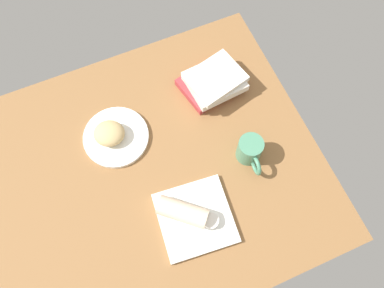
# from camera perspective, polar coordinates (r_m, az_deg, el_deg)

# --- Properties ---
(dining_table) EXTENTS (1.10, 0.90, 0.04)m
(dining_table) POSITION_cam_1_polar(r_m,az_deg,el_deg) (1.23, -7.25, -4.84)
(dining_table) COLOR olive
(dining_table) RESTS_ON ground
(round_plate) EXTENTS (0.21, 0.21, 0.01)m
(round_plate) POSITION_cam_1_polar(r_m,az_deg,el_deg) (1.26, -11.22, 1.00)
(round_plate) COLOR white
(round_plate) RESTS_ON dining_table
(scone_pastry) EXTENTS (0.13, 0.12, 0.05)m
(scone_pastry) POSITION_cam_1_polar(r_m,az_deg,el_deg) (1.23, -12.20, 1.52)
(scone_pastry) COLOR tan
(scone_pastry) RESTS_ON round_plate
(square_plate) EXTENTS (0.23, 0.23, 0.02)m
(square_plate) POSITION_cam_1_polar(r_m,az_deg,el_deg) (1.16, 0.42, -10.91)
(square_plate) COLOR white
(square_plate) RESTS_ON dining_table
(sauce_cup) EXTENTS (0.05, 0.05, 0.02)m
(sauce_cup) POSITION_cam_1_polar(r_m,az_deg,el_deg) (1.14, 2.77, -11.36)
(sauce_cup) COLOR silver
(sauce_cup) RESTS_ON square_plate
(breakfast_wrap) EXTENTS (0.15, 0.14, 0.06)m
(breakfast_wrap) POSITION_cam_1_polar(r_m,az_deg,el_deg) (1.12, -1.46, -10.02)
(breakfast_wrap) COLOR beige
(breakfast_wrap) RESTS_ON square_plate
(book_stack) EXTENTS (0.22, 0.20, 0.08)m
(book_stack) POSITION_cam_1_polar(r_m,az_deg,el_deg) (1.30, 3.06, 9.23)
(book_stack) COLOR #A53338
(book_stack) RESTS_ON dining_table
(coffee_mug) EXTENTS (0.08, 0.12, 0.09)m
(coffee_mug) POSITION_cam_1_polar(r_m,az_deg,el_deg) (1.19, 8.52, -0.99)
(coffee_mug) COLOR #4C8C6B
(coffee_mug) RESTS_ON dining_table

